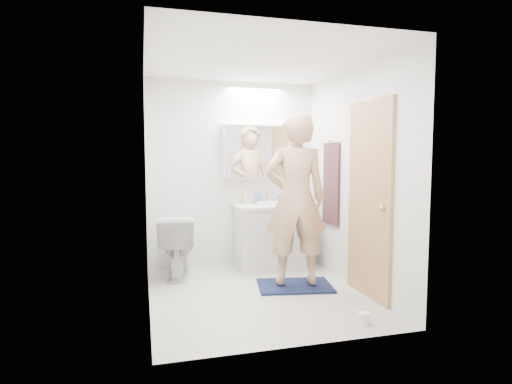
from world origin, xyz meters
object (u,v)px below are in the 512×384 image
object	(u,v)px
toilet	(177,246)
soap_bottle_b	(258,197)
medicine_cabinet	(256,151)
toilet_paper_roll	(364,318)
person	(296,199)
toothbrush_cup	(281,199)
soap_bottle_a	(245,196)
vanity_cabinet	(272,238)

from	to	relation	value
toilet	soap_bottle_b	bearing A→B (deg)	-156.89
medicine_cabinet	soap_bottle_b	distance (m)	0.60
soap_bottle_b	toilet_paper_roll	bearing A→B (deg)	-80.62
toilet	soap_bottle_b	xyz separation A→B (m)	(1.08, 0.30, 0.52)
person	toothbrush_cup	bearing A→B (deg)	-89.73
toothbrush_cup	soap_bottle_a	bearing A→B (deg)	-178.84
medicine_cabinet	person	bearing A→B (deg)	-81.48
medicine_cabinet	soap_bottle_a	bearing A→B (deg)	-159.53
toilet	toilet_paper_roll	distance (m)	2.36
person	toothbrush_cup	distance (m)	1.03
soap_bottle_b	toilet_paper_roll	size ratio (longest dim) A/B	1.45
vanity_cabinet	toilet	xyz separation A→B (m)	(-1.21, -0.12, -0.01)
medicine_cabinet	toilet	distance (m)	1.58
medicine_cabinet	toilet	xyz separation A→B (m)	(-1.06, -0.33, -1.12)
person	soap_bottle_a	bearing A→B (deg)	-62.19
toothbrush_cup	toilet_paper_roll	world-z (taller)	toothbrush_cup
vanity_cabinet	soap_bottle_a	bearing A→B (deg)	154.81
medicine_cabinet	toothbrush_cup	distance (m)	0.72
toilet	toilet_paper_roll	size ratio (longest dim) A/B	6.86
toilet	toothbrush_cup	size ratio (longest dim) A/B	7.24
vanity_cabinet	toothbrush_cup	size ratio (longest dim) A/B	8.64
soap_bottle_a	vanity_cabinet	bearing A→B (deg)	-25.19
soap_bottle_a	toothbrush_cup	world-z (taller)	soap_bottle_a
toilet	soap_bottle_a	size ratio (longest dim) A/B	3.52
soap_bottle_b	toothbrush_cup	world-z (taller)	soap_bottle_b
soap_bottle_b	person	bearing A→B (deg)	-82.42
person	toilet_paper_roll	xyz separation A→B (m)	(0.22, -1.11, -0.92)
toilet	toothbrush_cup	distance (m)	1.50
vanity_cabinet	soap_bottle_b	xyz separation A→B (m)	(-0.14, 0.18, 0.51)
person	vanity_cabinet	bearing A→B (deg)	-79.94
soap_bottle_a	medicine_cabinet	bearing A→B (deg)	20.47
person	soap_bottle_b	size ratio (longest dim) A/B	11.57
vanity_cabinet	toilet	bearing A→B (deg)	-174.59
vanity_cabinet	person	distance (m)	1.03
soap_bottle_a	soap_bottle_b	distance (m)	0.19
toothbrush_cup	person	bearing A→B (deg)	-99.78
person	toothbrush_cup	size ratio (longest dim) A/B	17.77
person	medicine_cabinet	bearing A→B (deg)	-71.42
soap_bottle_a	toilet_paper_roll	xyz separation A→B (m)	(0.54, -2.11, -0.88)
vanity_cabinet	toilet_paper_roll	distance (m)	2.00
toothbrush_cup	medicine_cabinet	bearing A→B (deg)	171.43
soap_bottle_a	person	bearing A→B (deg)	-72.25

